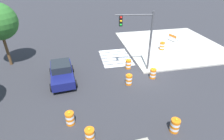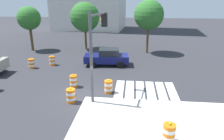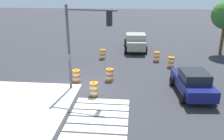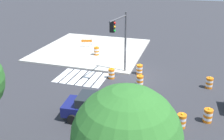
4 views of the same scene
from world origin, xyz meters
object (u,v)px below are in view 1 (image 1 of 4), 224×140
Objects in this scene: traffic_barrel_crosswalk_end at (153,73)px; traffic_light_pole at (139,32)px; traffic_barrel_lane_center at (129,80)px; sports_car at (62,72)px; traffic_barrel_on_sidewalk at (162,46)px; construction_barricade at (173,37)px; traffic_barrel_far_curb at (70,118)px; traffic_barrel_median_far at (128,64)px; traffic_barrel_near_corner at (175,125)px; traffic_barrel_median_near at (90,135)px.

traffic_barrel_crosswalk_end is 0.19× the size of traffic_light_pole.
traffic_barrel_lane_center is 0.19× the size of traffic_light_pole.
sports_car is 4.36× the size of traffic_barrel_on_sidewalk.
construction_barricade reaches higher than traffic_barrel_crosswalk_end.
sports_car is 4.36× the size of traffic_barrel_far_curb.
construction_barricade is at bearing -54.46° from traffic_barrel_median_far.
traffic_barrel_on_sidewalk reaches higher than construction_barricade.
traffic_barrel_far_curb is (-6.29, 5.72, 0.00)m from traffic_barrel_median_far.
traffic_barrel_crosswalk_end and traffic_barrel_median_far have the same top height.
sports_car is 12.27m from traffic_barrel_on_sidewalk.
construction_barricade is (8.31, -8.58, 0.27)m from traffic_barrel_lane_center.
traffic_light_pole reaches higher than traffic_barrel_median_far.
traffic_barrel_median_far is 1.00× the size of traffic_barrel_lane_center.
traffic_barrel_near_corner is 12.47m from traffic_barrel_on_sidewalk.
traffic_light_pole is (-0.63, -0.59, 3.46)m from traffic_barrel_median_far.
traffic_barrel_median_far is (0.90, -6.33, -0.36)m from sports_car.
traffic_light_pole is at bearing 34.71° from traffic_barrel_crosswalk_end.
sports_car reaches higher than traffic_barrel_median_near.
traffic_light_pole reaches higher than construction_barricade.
traffic_barrel_near_corner and traffic_barrel_far_curb have the same top height.
traffic_barrel_far_curb is at bearing 118.97° from traffic_barrel_crosswalk_end.
traffic_barrel_lane_center is 0.73× the size of construction_barricade.
traffic_light_pole is at bearing 130.68° from construction_barricade.
traffic_barrel_near_corner is 1.00× the size of traffic_barrel_on_sidewalk.
traffic_light_pole reaches higher than traffic_barrel_crosswalk_end.
traffic_barrel_near_corner is 1.00× the size of traffic_barrel_far_curb.
sports_car reaches higher than traffic_barrel_on_sidewalk.
traffic_barrel_near_corner is 0.73× the size of construction_barricade.
traffic_light_pole is (7.59, -0.06, 3.46)m from traffic_barrel_near_corner.
sports_car is 4.36× the size of traffic_barrel_near_corner.
sports_car reaches higher than traffic_barrel_near_corner.
traffic_barrel_on_sidewalk reaches higher than traffic_barrel_median_far.
traffic_barrel_median_far is at bearing 37.29° from traffic_barrel_crosswalk_end.
sports_car is 4.36× the size of traffic_barrel_crosswalk_end.
sports_car is 4.36× the size of traffic_barrel_median_far.
construction_barricade is at bearing -45.91° from traffic_barrel_lane_center.
traffic_barrel_median_near is 1.00× the size of traffic_barrel_far_curb.
traffic_barrel_median_far is 8.50m from traffic_barrel_far_curb.
traffic_barrel_far_curb is 1.00× the size of traffic_barrel_lane_center.
traffic_light_pole is (5.65, -6.30, 3.46)m from traffic_barrel_far_curb.
traffic_barrel_median_far is at bearing 125.54° from construction_barricade.
traffic_barrel_far_curb and traffic_barrel_lane_center have the same top height.
traffic_barrel_on_sidewalk reaches higher than traffic_barrel_lane_center.
traffic_barrel_on_sidewalk is (11.22, -9.79, 0.15)m from traffic_barrel_median_near.
traffic_barrel_lane_center is at bearing 12.97° from traffic_barrel_near_corner.
traffic_barrel_near_corner is 6.14m from traffic_barrel_crosswalk_end.
traffic_barrel_median_near is at bearing 137.27° from construction_barricade.
sports_car is 0.81× the size of traffic_light_pole.
traffic_barrel_crosswalk_end is 2.47m from traffic_barrel_lane_center.
construction_barricade reaches higher than traffic_barrel_lane_center.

